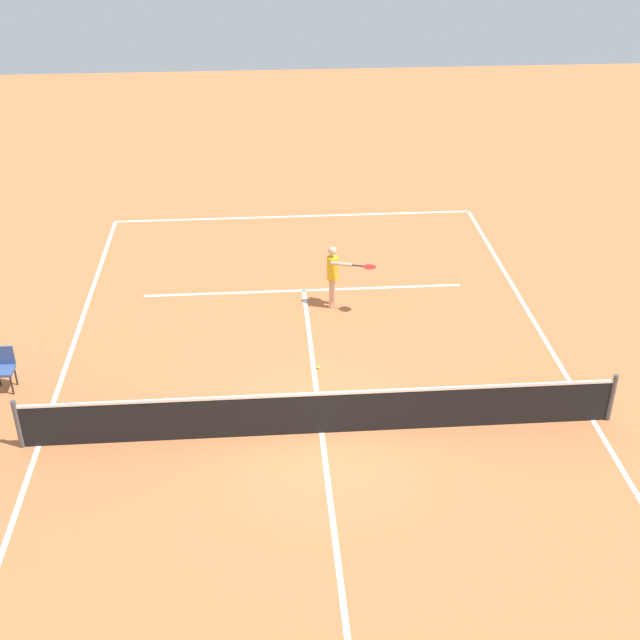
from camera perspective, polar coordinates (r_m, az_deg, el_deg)
ground_plane at (r=16.66m, az=0.11°, el=-7.66°), size 60.00×60.00×0.00m
court_lines at (r=16.66m, az=0.11°, el=-7.65°), size 11.06×21.97×0.01m
tennis_net at (r=16.37m, az=0.12°, el=-6.29°), size 11.66×0.10×1.07m
player_serving at (r=20.55m, az=0.99°, el=3.30°), size 1.18×0.86×1.62m
tennis_ball at (r=18.53m, az=-0.12°, el=-3.22°), size 0.07×0.07×0.07m
courtside_chair_mid at (r=18.84m, az=-20.71°, el=-2.99°), size 0.44×0.46×0.95m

